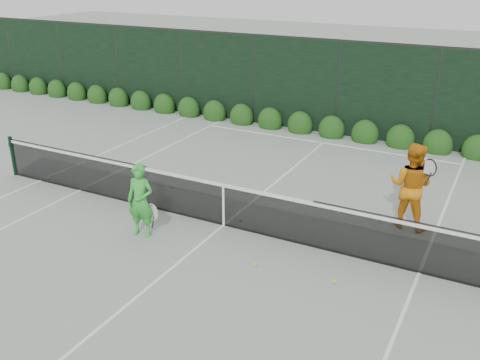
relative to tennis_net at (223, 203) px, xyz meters
The scene contains 8 objects.
ground 0.53m from the tennis_net, ahead, with size 80.00×80.00×0.00m, color gray.
tennis_net is the anchor object (origin of this frame).
player_woman 1.73m from the tennis_net, 137.98° to the right, with size 0.66×0.47×1.56m.
player_man 3.98m from the tennis_net, 27.09° to the left, with size 0.98×0.80×1.89m.
court_lines 0.53m from the tennis_net, ahead, with size 11.03×23.83×0.01m.
windscreen_fence 2.88m from the tennis_net, 89.49° to the right, with size 32.00×21.07×3.06m.
hedge_row 7.16m from the tennis_net, 89.80° to the left, with size 31.66×0.65×0.94m.
tennis_balls 0.79m from the tennis_net, 16.47° to the right, with size 5.07×2.43×0.07m.
Camera 1 is at (5.12, -8.98, 5.30)m, focal length 40.00 mm.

